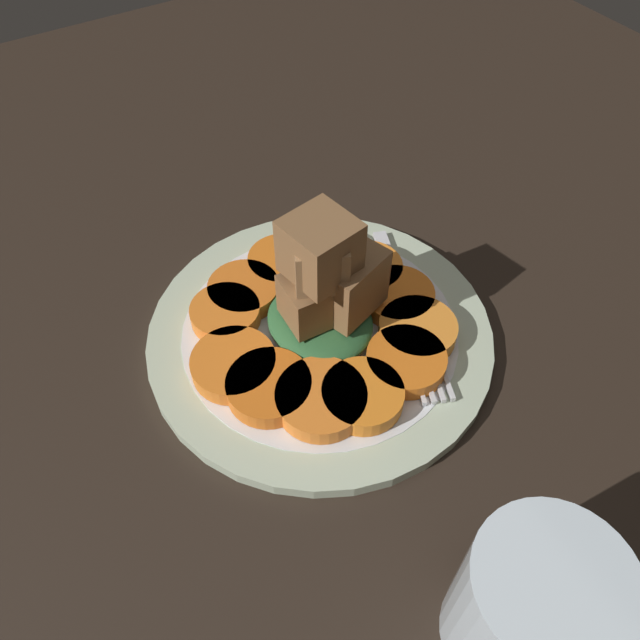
{
  "coord_description": "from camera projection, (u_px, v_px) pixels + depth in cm",
  "views": [
    {
      "loc": [
        -24.73,
        15.47,
        39.1
      ],
      "look_at": [
        0.0,
        0.0,
        4.1
      ],
      "focal_mm": 35.0,
      "sensor_mm": 36.0,
      "label": 1
    }
  ],
  "objects": [
    {
      "name": "carrot_slice_9",
      "position": [
        225.0,
        314.0,
        0.46
      ],
      "size": [
        5.22,
        5.22,
        1.35
      ],
      "primitive_type": "cylinder",
      "color": "orange",
      "rests_on": "plate"
    },
    {
      "name": "carrot_slice_6",
      "position": [
        326.0,
        254.0,
        0.5
      ],
      "size": [
        5.8,
        5.8,
        1.35
      ],
      "primitive_type": "cylinder",
      "color": "orange",
      "rests_on": "plate"
    },
    {
      "name": "carrot_slice_4",
      "position": [
        397.0,
        297.0,
        0.47
      ],
      "size": [
        5.6,
        5.6,
        1.35
      ],
      "primitive_type": "cylinder",
      "color": "orange",
      "rests_on": "plate"
    },
    {
      "name": "carrot_slice_1",
      "position": [
        363.0,
        395.0,
        0.42
      ],
      "size": [
        5.57,
        5.57,
        1.35
      ],
      "primitive_type": "cylinder",
      "color": "orange",
      "rests_on": "plate"
    },
    {
      "name": "water_glass",
      "position": [
        532.0,
        610.0,
        0.31
      ],
      "size": [
        7.71,
        7.71,
        9.08
      ],
      "color": "silver",
      "rests_on": "table_slab"
    },
    {
      "name": "plate",
      "position": [
        320.0,
        333.0,
        0.47
      ],
      "size": [
        25.65,
        25.65,
        1.05
      ],
      "color": "beige",
      "rests_on": "table_slab"
    },
    {
      "name": "table_slab",
      "position": [
        320.0,
        346.0,
        0.48
      ],
      "size": [
        120.0,
        120.0,
        2.0
      ],
      "primitive_type": "cube",
      "color": "black",
      "rests_on": "ground"
    },
    {
      "name": "carrot_slice_8",
      "position": [
        244.0,
        291.0,
        0.48
      ],
      "size": [
        5.49,
        5.49,
        1.35
      ],
      "primitive_type": "cylinder",
      "color": "orange",
      "rests_on": "plate"
    },
    {
      "name": "carrot_slice_7",
      "position": [
        282.0,
        263.0,
        0.5
      ],
      "size": [
        5.44,
        5.44,
        1.35
      ],
      "primitive_type": "cylinder",
      "color": "orange",
      "rests_on": "plate"
    },
    {
      "name": "fork",
      "position": [
        407.0,
        313.0,
        0.47
      ],
      "size": [
        16.49,
        7.92,
        0.4
      ],
      "rotation": [
        0.0,
        0.0,
        -0.38
      ],
      "color": "silver",
      "rests_on": "plate"
    },
    {
      "name": "carrot_slice_5",
      "position": [
        367.0,
        270.0,
        0.49
      ],
      "size": [
        5.5,
        5.5,
        1.35
      ],
      "primitive_type": "cylinder",
      "color": "orange",
      "rests_on": "plate"
    },
    {
      "name": "carrot_slice_0",
      "position": [
        321.0,
        399.0,
        0.42
      ],
      "size": [
        6.19,
        6.19,
        1.35
      ],
      "primitive_type": "cylinder",
      "color": "orange",
      "rests_on": "plate"
    },
    {
      "name": "carrot_slice_10",
      "position": [
        233.0,
        364.0,
        0.43
      ],
      "size": [
        5.97,
        5.97,
        1.35
      ],
      "primitive_type": "cylinder",
      "color": "orange",
      "rests_on": "plate"
    },
    {
      "name": "carrot_slice_3",
      "position": [
        418.0,
        330.0,
        0.45
      ],
      "size": [
        5.71,
        5.71,
        1.35
      ],
      "primitive_type": "cylinder",
      "color": "orange",
      "rests_on": "plate"
    },
    {
      "name": "carrot_slice_11",
      "position": [
        269.0,
        387.0,
        0.42
      ],
      "size": [
        5.85,
        5.85,
        1.35
      ],
      "primitive_type": "cylinder",
      "color": "orange",
      "rests_on": "plate"
    },
    {
      "name": "carrot_slice_2",
      "position": [
        406.0,
        361.0,
        0.44
      ],
      "size": [
        5.64,
        5.64,
        1.35
      ],
      "primitive_type": "cylinder",
      "color": "orange",
      "rests_on": "plate"
    },
    {
      "name": "center_pile",
      "position": [
        325.0,
        287.0,
        0.43
      ],
      "size": [
        8.34,
        8.63,
        10.31
      ],
      "color": "#2D6033",
      "rests_on": "plate"
    }
  ]
}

